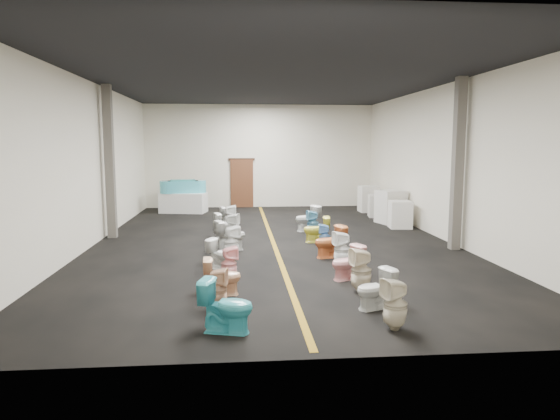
# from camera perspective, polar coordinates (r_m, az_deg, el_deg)

# --- Properties ---
(floor) EXTENTS (16.00, 16.00, 0.00)m
(floor) POSITION_cam_1_polar(r_m,az_deg,el_deg) (14.43, -0.84, -3.58)
(floor) COLOR black
(floor) RESTS_ON ground
(ceiling) EXTENTS (16.00, 16.00, 0.00)m
(ceiling) POSITION_cam_1_polar(r_m,az_deg,el_deg) (14.26, -0.87, 14.46)
(ceiling) COLOR black
(ceiling) RESTS_ON ground
(wall_back) EXTENTS (10.00, 0.00, 10.00)m
(wall_back) POSITION_cam_1_polar(r_m,az_deg,el_deg) (22.15, -2.33, 6.16)
(wall_back) COLOR beige
(wall_back) RESTS_ON ground
(wall_front) EXTENTS (10.00, 0.00, 10.00)m
(wall_front) POSITION_cam_1_polar(r_m,az_deg,el_deg) (6.23, 4.39, 2.60)
(wall_front) COLOR beige
(wall_front) RESTS_ON ground
(wall_left) EXTENTS (0.00, 16.00, 16.00)m
(wall_left) POSITION_cam_1_polar(r_m,az_deg,el_deg) (14.69, -20.78, 4.97)
(wall_left) COLOR beige
(wall_left) RESTS_ON ground
(wall_right) EXTENTS (0.00, 16.00, 16.00)m
(wall_right) POSITION_cam_1_polar(r_m,az_deg,el_deg) (15.36, 18.18, 5.18)
(wall_right) COLOR beige
(wall_right) RESTS_ON ground
(aisle_stripe) EXTENTS (0.12, 15.60, 0.01)m
(aisle_stripe) POSITION_cam_1_polar(r_m,az_deg,el_deg) (14.43, -0.84, -3.57)
(aisle_stripe) COLOR #966D15
(aisle_stripe) RESTS_ON floor
(back_door) EXTENTS (1.00, 0.10, 2.10)m
(back_door) POSITION_cam_1_polar(r_m,az_deg,el_deg) (22.13, -4.38, 3.03)
(back_door) COLOR #562D19
(back_door) RESTS_ON floor
(door_frame) EXTENTS (1.15, 0.08, 0.10)m
(door_frame) POSITION_cam_1_polar(r_m,az_deg,el_deg) (22.08, -4.41, 5.80)
(door_frame) COLOR #331C11
(door_frame) RESTS_ON back_door
(column_left) EXTENTS (0.25, 0.25, 4.50)m
(column_left) POSITION_cam_1_polar(r_m,az_deg,el_deg) (15.59, -18.90, 5.18)
(column_left) COLOR #59544C
(column_left) RESTS_ON floor
(column_right) EXTENTS (0.25, 0.25, 4.50)m
(column_right) POSITION_cam_1_polar(r_m,az_deg,el_deg) (13.88, 19.65, 4.91)
(column_right) COLOR #59544C
(column_right) RESTS_ON floor
(display_table) EXTENTS (1.96, 1.26, 0.81)m
(display_table) POSITION_cam_1_polar(r_m,az_deg,el_deg) (20.78, -10.98, 0.83)
(display_table) COLOR white
(display_table) RESTS_ON floor
(bathtub) EXTENTS (1.85, 0.79, 0.55)m
(bathtub) POSITION_cam_1_polar(r_m,az_deg,el_deg) (20.71, -11.02, 2.66)
(bathtub) COLOR #44B3C6
(bathtub) RESTS_ON display_table
(appliance_crate_a) EXTENTS (0.77, 0.77, 0.90)m
(appliance_crate_a) POSITION_cam_1_polar(r_m,az_deg,el_deg) (17.10, 13.56, -0.51)
(appliance_crate_a) COLOR white
(appliance_crate_a) RESTS_ON floor
(appliance_crate_b) EXTENTS (1.05, 1.05, 1.17)m
(appliance_crate_b) POSITION_cam_1_polar(r_m,az_deg,el_deg) (18.05, 12.54, 0.37)
(appliance_crate_b) COLOR silver
(appliance_crate_b) RESTS_ON floor
(appliance_crate_c) EXTENTS (0.84, 0.84, 0.84)m
(appliance_crate_c) POSITION_cam_1_polar(r_m,az_deg,el_deg) (19.55, 11.17, 0.45)
(appliance_crate_c) COLOR beige
(appliance_crate_c) RESTS_ON floor
(appliance_crate_d) EXTENTS (0.76, 0.76, 1.07)m
(appliance_crate_d) POSITION_cam_1_polar(r_m,az_deg,el_deg) (20.93, 10.08, 1.26)
(appliance_crate_d) COLOR white
(appliance_crate_d) RESTS_ON floor
(toilet_left_0) EXTENTS (0.88, 0.64, 0.80)m
(toilet_left_0) POSITION_cam_1_polar(r_m,az_deg,el_deg) (7.57, -6.10, -10.86)
(toilet_left_0) COLOR teal
(toilet_left_0) RESTS_ON floor
(toilet_left_1) EXTENTS (0.37, 0.37, 0.72)m
(toilet_left_1) POSITION_cam_1_polar(r_m,az_deg,el_deg) (8.54, -7.16, -9.01)
(toilet_left_1) COLOR tan
(toilet_left_1) RESTS_ON floor
(toilet_left_2) EXTENTS (0.70, 0.42, 0.70)m
(toilet_left_2) POSITION_cam_1_polar(r_m,az_deg,el_deg) (9.38, -6.62, -7.55)
(toilet_left_2) COLOR #F4B789
(toilet_left_2) RESTS_ON floor
(toilet_left_3) EXTENTS (0.40, 0.40, 0.72)m
(toilet_left_3) POSITION_cam_1_polar(r_m,az_deg,el_deg) (10.29, -5.84, -6.13)
(toilet_left_3) COLOR #FCABAC
(toilet_left_3) RESTS_ON floor
(toilet_left_4) EXTENTS (0.76, 0.62, 0.68)m
(toilet_left_4) POSITION_cam_1_polar(r_m,az_deg,el_deg) (11.28, -6.63, -5.02)
(toilet_left_4) COLOR white
(toilet_left_4) RESTS_ON floor
(toilet_left_5) EXTENTS (0.48, 0.47, 0.81)m
(toilet_left_5) POSITION_cam_1_polar(r_m,az_deg,el_deg) (12.27, -5.56, -3.67)
(toilet_left_5) COLOR white
(toilet_left_5) RESTS_ON floor
(toilet_left_6) EXTENTS (0.90, 0.71, 0.81)m
(toilet_left_6) POSITION_cam_1_polar(r_m,az_deg,el_deg) (13.17, -5.69, -2.90)
(toilet_left_6) COLOR silver
(toilet_left_6) RESTS_ON floor
(toilet_left_7) EXTENTS (0.48, 0.47, 0.83)m
(toilet_left_7) POSITION_cam_1_polar(r_m,az_deg,el_deg) (14.20, -5.53, -2.08)
(toilet_left_7) COLOR white
(toilet_left_7) RESTS_ON floor
(toilet_left_8) EXTENTS (0.82, 0.61, 0.74)m
(toilet_left_8) POSITION_cam_1_polar(r_m,az_deg,el_deg) (15.08, -6.10, -1.70)
(toilet_left_8) COLOR white
(toilet_left_8) RESTS_ON floor
(toilet_left_9) EXTENTS (0.41, 0.40, 0.84)m
(toilet_left_9) POSITION_cam_1_polar(r_m,az_deg,el_deg) (16.12, -5.75, -0.93)
(toilet_left_9) COLOR white
(toilet_left_9) RESTS_ON floor
(toilet_left_10) EXTENTS (0.75, 0.54, 0.69)m
(toilet_left_10) POSITION_cam_1_polar(r_m,az_deg,el_deg) (16.99, -5.70, -0.75)
(toilet_left_10) COLOR silver
(toilet_left_10) RESTS_ON floor
(toilet_right_0) EXTENTS (0.44, 0.44, 0.80)m
(toilet_right_0) POSITION_cam_1_polar(r_m,az_deg,el_deg) (7.80, 13.03, -10.46)
(toilet_right_0) COLOR beige
(toilet_right_0) RESTS_ON floor
(toilet_right_1) EXTENTS (0.77, 0.60, 0.69)m
(toilet_right_1) POSITION_cam_1_polar(r_m,az_deg,el_deg) (8.70, 10.84, -8.86)
(toilet_right_1) COLOR silver
(toilet_right_1) RESTS_ON floor
(toilet_right_2) EXTENTS (0.44, 0.44, 0.85)m
(toilet_right_2) POSITION_cam_1_polar(r_m,az_deg,el_deg) (9.57, 9.26, -6.83)
(toilet_right_2) COLOR beige
(toilet_right_2) RESTS_ON floor
(toilet_right_3) EXTENTS (0.80, 0.65, 0.71)m
(toilet_right_3) POSITION_cam_1_polar(r_m,az_deg,el_deg) (10.43, 7.71, -5.98)
(toilet_right_3) COLOR #FAAAA9
(toilet_right_3) RESTS_ON floor
(toilet_right_4) EXTENTS (0.44, 0.43, 0.83)m
(toilet_right_4) POSITION_cam_1_polar(r_m,az_deg,el_deg) (11.41, 7.11, -4.49)
(toilet_right_4) COLOR white
(toilet_right_4) RESTS_ON floor
(toilet_right_5) EXTENTS (0.87, 0.64, 0.79)m
(toilet_right_5) POSITION_cam_1_polar(r_m,az_deg,el_deg) (12.37, 5.72, -3.63)
(toilet_right_5) COLOR orange
(toilet_right_5) RESTS_ON floor
(toilet_right_6) EXTENTS (0.36, 0.35, 0.68)m
(toilet_right_6) POSITION_cam_1_polar(r_m,az_deg,el_deg) (13.35, 5.12, -3.03)
(toilet_right_6) COLOR #70A6DB
(toilet_right_6) RESTS_ON floor
(toilet_right_7) EXTENTS (0.76, 0.47, 0.75)m
(toilet_right_7) POSITION_cam_1_polar(r_m,az_deg,el_deg) (14.22, 4.19, -2.23)
(toilet_right_7) COLOR #F4E948
(toilet_right_7) RESTS_ON floor
(toilet_right_8) EXTENTS (0.39, 0.38, 0.79)m
(toilet_right_8) POSITION_cam_1_polar(r_m,az_deg,el_deg) (15.21, 3.77, -1.51)
(toilet_right_8) COLOR #69AFD0
(toilet_right_8) RESTS_ON floor
(toilet_right_9) EXTENTS (0.92, 0.72, 0.82)m
(toilet_right_9) POSITION_cam_1_polar(r_m,az_deg,el_deg) (16.06, 3.14, -0.96)
(toilet_right_9) COLOR silver
(toilet_right_9) RESTS_ON floor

